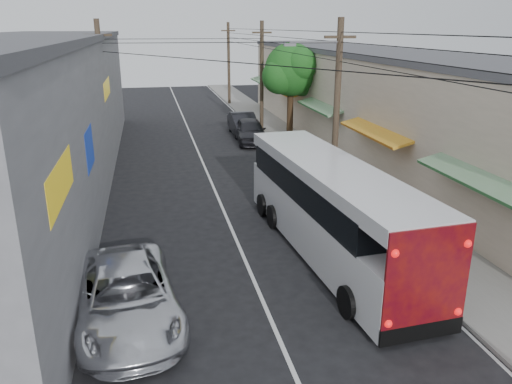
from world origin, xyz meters
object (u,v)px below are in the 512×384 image
at_px(parked_car_mid, 250,131).
at_px(parked_car_far, 243,124).
at_px(parked_suv, 320,182).
at_px(pedestrian_near, 341,180).
at_px(pedestrian_far, 329,171).
at_px(jeepney, 127,296).
at_px(coach_bus, 330,207).

bearing_deg(parked_car_mid, parked_car_far, 93.54).
bearing_deg(parked_suv, pedestrian_near, -9.51).
xyz_separation_m(parked_suv, pedestrian_far, (0.88, 1.30, 0.13)).
distance_m(parked_car_far, pedestrian_far, 13.74).
xyz_separation_m(jeepney, pedestrian_near, (9.36, 8.44, 0.08)).
bearing_deg(parked_car_far, pedestrian_near, -82.96).
xyz_separation_m(jeepney, parked_suv, (8.40, 8.52, 0.04)).
height_order(jeepney, pedestrian_far, pedestrian_far).
bearing_deg(parked_suv, parked_car_far, 87.98).
bearing_deg(coach_bus, parked_car_mid, 83.47).
height_order(jeepney, pedestrian_near, pedestrian_near).
xyz_separation_m(parked_suv, pedestrian_near, (0.96, -0.07, 0.05)).
height_order(parked_car_mid, parked_car_far, parked_car_mid).
height_order(pedestrian_near, pedestrian_far, pedestrian_far).
bearing_deg(parked_car_far, parked_suv, -86.60).
xyz_separation_m(parked_suv, parked_car_mid, (-0.80, 12.28, -0.00)).
xyz_separation_m(parked_car_mid, parked_car_far, (0.00, 2.65, -0.02)).
height_order(parked_car_far, pedestrian_near, pedestrian_near).
bearing_deg(parked_car_mid, pedestrian_near, -78.33).
height_order(jeepney, parked_suv, parked_suv).
height_order(parked_car_mid, pedestrian_far, pedestrian_far).
distance_m(coach_bus, parked_car_mid, 17.81).
height_order(parked_car_mid, pedestrian_near, parked_car_mid).
bearing_deg(pedestrian_near, parked_car_mid, -73.40).
distance_m(coach_bus, parked_suv, 5.78).
bearing_deg(coach_bus, pedestrian_near, 60.65).
height_order(jeepney, parked_car_mid, parked_car_mid).
xyz_separation_m(parked_car_far, pedestrian_far, (1.68, -13.63, 0.15)).
bearing_deg(coach_bus, pedestrian_far, 65.95).
height_order(parked_car_far, pedestrian_far, pedestrian_far).
distance_m(parked_suv, parked_car_far, 14.95).
relative_size(parked_car_mid, pedestrian_far, 2.90).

